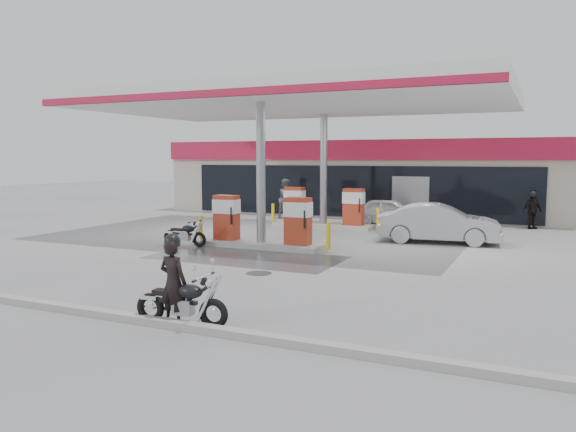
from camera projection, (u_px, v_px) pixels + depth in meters
The scene contains 16 objects.
ground at pixel (232, 256), 17.80m from camera, with size 90.00×90.00×0.00m, color gray.
wet_patch at pixel (246, 257), 17.59m from camera, with size 6.00×3.00×0.00m, color #4C4C4F.
drain_cover at pixel (259, 273), 15.16m from camera, with size 0.70×0.70×0.01m, color #38383A.
kerb at pixel (58, 307), 11.47m from camera, with size 28.00×0.25×0.15m, color gray.
store_building at pixel (374, 177), 31.98m from camera, with size 22.00×8.22×4.00m.
canopy at pixel (296, 102), 21.76m from camera, with size 16.00×10.02×5.51m.
pump_island_near at pixel (261, 227), 19.53m from camera, with size 5.14×1.30×1.78m.
pump_island_far at pixel (323, 212), 24.95m from camera, with size 5.14×1.30×1.78m.
main_motorcycle at pixel (183, 303), 10.40m from camera, with size 1.89×0.72×0.97m.
biker_main at pixel (173, 282), 10.41m from camera, with size 0.59×0.39×1.63m, color black.
parked_motorcycle at pixel (185, 235), 19.80m from camera, with size 1.77×0.68×0.91m.
sedan_white at pixel (390, 212), 25.94m from camera, with size 1.46×3.62×1.23m, color silver.
attendant at pixel (286, 199), 28.75m from camera, with size 0.99×0.77×2.03m, color #525156.
hatchback_silver at pixel (439, 223), 20.51m from camera, with size 1.52×4.36×1.44m, color #A5A8AD.
parked_car_left at pixel (260, 200), 33.02m from camera, with size 1.69×4.15×1.20m, color #18174E.
biker_walking at pixel (532, 211), 24.49m from camera, with size 0.92×0.38×1.57m, color black.
Camera 1 is at (8.96, -15.21, 3.13)m, focal length 35.00 mm.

